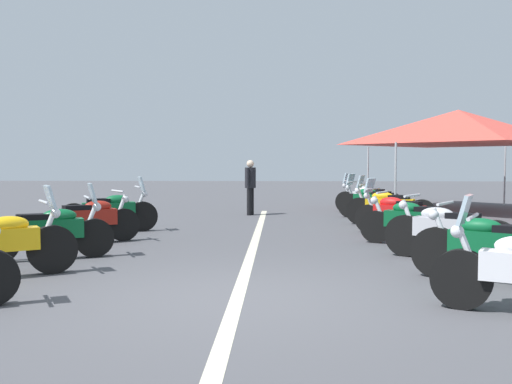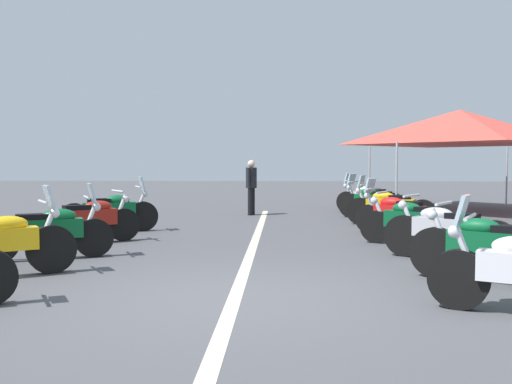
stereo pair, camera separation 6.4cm
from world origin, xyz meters
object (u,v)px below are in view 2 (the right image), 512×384
(motorcycle_left_row_4, at_px, (111,211))
(motorcycle_right_row_4, at_px, (398,213))
(motorcycle_right_row_3, at_px, (415,221))
(event_tent, at_px, (460,127))
(motorcycle_left_row_3, at_px, (90,220))
(motorcycle_right_row_7, at_px, (369,198))
(motorcycle_right_row_1, at_px, (492,247))
(motorcycle_left_row_2, at_px, (49,230))
(motorcycle_right_row_2, at_px, (447,231))
(bystander_1, at_px, (251,183))
(motorcycle_right_row_6, at_px, (373,201))
(motorcycle_right_row_5, at_px, (389,206))

(motorcycle_left_row_4, height_order, motorcycle_right_row_4, motorcycle_left_row_4)
(motorcycle_right_row_3, bearing_deg, event_tent, -84.51)
(motorcycle_right_row_3, height_order, motorcycle_right_row_4, motorcycle_right_row_4)
(motorcycle_left_row_3, xyz_separation_m, motorcycle_right_row_7, (6.46, -6.21, 0.02))
(motorcycle_left_row_3, relative_size, event_tent, 0.31)
(motorcycle_right_row_4, bearing_deg, motorcycle_right_row_1, 127.91)
(motorcycle_left_row_2, height_order, motorcycle_right_row_2, motorcycle_left_row_2)
(motorcycle_right_row_1, bearing_deg, bystander_1, -35.62)
(motorcycle_left_row_3, bearing_deg, motorcycle_right_row_3, -36.36)
(motorcycle_left_row_4, bearing_deg, motorcycle_left_row_2, -112.46)
(motorcycle_right_row_6, relative_size, motorcycle_right_row_7, 0.97)
(bystander_1, bearing_deg, event_tent, 34.38)
(motorcycle_left_row_4, relative_size, bystander_1, 1.25)
(event_tent, bearing_deg, motorcycle_right_row_1, 165.03)
(motorcycle_right_row_1, height_order, motorcycle_right_row_5, motorcycle_right_row_5)
(motorcycle_left_row_4, xyz_separation_m, motorcycle_right_row_7, (4.78, -6.33, -0.00))
(motorcycle_right_row_5, height_order, event_tent, event_tent)
(motorcycle_left_row_4, bearing_deg, motorcycle_right_row_4, -25.42)
(motorcycle_right_row_4, height_order, motorcycle_right_row_5, motorcycle_right_row_5)
(motorcycle_right_row_3, relative_size, motorcycle_right_row_4, 1.12)
(motorcycle_right_row_3, bearing_deg, motorcycle_right_row_4, -62.32)
(motorcycle_right_row_5, bearing_deg, motorcycle_right_row_1, 115.80)
(motorcycle_left_row_2, height_order, motorcycle_right_row_3, motorcycle_left_row_2)
(bystander_1, bearing_deg, motorcycle_right_row_3, -41.78)
(motorcycle_right_row_3, bearing_deg, motorcycle_left_row_2, 43.86)
(motorcycle_right_row_2, relative_size, motorcycle_right_row_7, 0.95)
(motorcycle_right_row_1, distance_m, motorcycle_right_row_6, 8.28)
(motorcycle_right_row_2, height_order, event_tent, event_tent)
(motorcycle_right_row_1, height_order, motorcycle_right_row_7, motorcycle_right_row_7)
(motorcycle_right_row_3, xyz_separation_m, bystander_1, (5.95, 3.35, 0.48))
(motorcycle_right_row_4, bearing_deg, motorcycle_right_row_2, 127.75)
(motorcycle_right_row_6, bearing_deg, event_tent, -104.62)
(motorcycle_right_row_4, distance_m, motorcycle_right_row_6, 3.45)
(motorcycle_right_row_5, bearing_deg, motorcycle_right_row_2, 115.04)
(motorcycle_left_row_4, xyz_separation_m, motorcycle_right_row_1, (-4.99, -6.40, -0.01))
(motorcycle_right_row_1, distance_m, motorcycle_right_row_3, 3.30)
(motorcycle_right_row_6, bearing_deg, motorcycle_right_row_7, -59.88)
(motorcycle_right_row_3, xyz_separation_m, motorcycle_right_row_6, (4.98, -0.03, 0.03))
(motorcycle_left_row_2, xyz_separation_m, motorcycle_right_row_2, (0.19, -6.24, 0.01))
(motorcycle_left_row_2, bearing_deg, motorcycle_right_row_2, -23.90)
(motorcycle_left_row_2, relative_size, motorcycle_left_row_3, 1.13)
(motorcycle_right_row_4, bearing_deg, motorcycle_right_row_5, -59.05)
(motorcycle_left_row_3, bearing_deg, bystander_1, 28.98)
(motorcycle_left_row_3, distance_m, motorcycle_right_row_4, 6.27)
(motorcycle_right_row_4, distance_m, event_tent, 7.32)
(motorcycle_right_row_3, distance_m, motorcycle_right_row_4, 1.53)
(motorcycle_right_row_3, distance_m, event_tent, 8.66)
(motorcycle_left_row_3, xyz_separation_m, motorcycle_right_row_4, (1.52, -6.09, 0.00))
(motorcycle_left_row_2, relative_size, motorcycle_right_row_7, 1.01)
(motorcycle_right_row_2, xyz_separation_m, motorcycle_right_row_7, (8.06, -0.00, 0.00))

